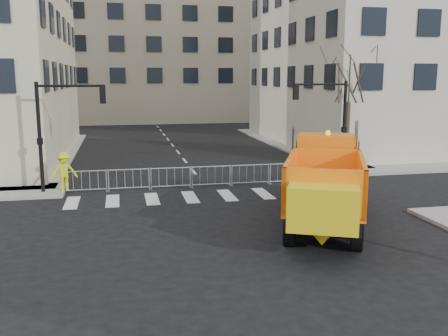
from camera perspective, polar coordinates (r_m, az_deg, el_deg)
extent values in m
plane|color=black|center=(18.72, 1.85, -7.08)|extent=(120.00, 120.00, 0.00)
cube|color=gray|center=(26.77, -2.44, -1.58)|extent=(64.00, 5.00, 0.15)
cube|color=tan|center=(69.77, -8.59, 15.50)|extent=(30.00, 18.00, 24.00)
cylinder|color=black|center=(25.30, -20.31, 3.11)|extent=(0.18, 0.18, 5.40)
cylinder|color=black|center=(29.86, 13.55, 4.48)|extent=(0.18, 0.18, 5.40)
cube|color=black|center=(19.44, 11.46, -3.60)|extent=(5.25, 7.79, 0.47)
cylinder|color=black|center=(22.20, 8.75, -2.88)|extent=(0.80, 1.19, 1.14)
cylinder|color=black|center=(22.18, 14.38, -3.10)|extent=(0.80, 1.19, 1.14)
cylinder|color=black|center=(18.29, 7.90, -5.73)|extent=(0.80, 1.19, 1.14)
cylinder|color=black|center=(18.27, 14.77, -6.00)|extent=(0.80, 1.19, 1.14)
cylinder|color=black|center=(17.00, 7.53, -6.97)|extent=(0.80, 1.19, 1.14)
cylinder|color=black|center=(16.98, 14.93, -7.26)|extent=(0.80, 1.19, 1.14)
cube|color=orange|center=(22.55, 11.70, 0.19)|extent=(2.67, 2.41, 1.04)
cube|color=orange|center=(21.11, 11.70, 1.22)|extent=(2.86, 2.49, 1.87)
cylinder|color=silver|center=(20.31, 14.78, 1.78)|extent=(0.15, 0.15, 2.49)
cube|color=orange|center=(17.79, 11.49, -1.30)|extent=(4.24, 5.23, 1.71)
cube|color=yellow|center=(15.13, 11.24, -4.56)|extent=(2.32, 1.80, 1.35)
cube|color=brown|center=(24.48, 11.67, -1.49)|extent=(3.27, 1.91, 1.17)
imported|color=black|center=(24.57, 14.96, -1.26)|extent=(0.60, 0.40, 1.62)
imported|color=black|center=(25.06, 8.32, -0.42)|extent=(1.19, 1.11, 1.94)
imported|color=black|center=(26.17, 12.35, -0.12)|extent=(1.17, 1.07, 1.92)
imported|color=#CFE11A|center=(25.31, -17.80, -0.40)|extent=(1.36, 0.96, 1.90)
cube|color=#9F170C|center=(27.16, 8.21, -0.16)|extent=(0.56, 0.53, 1.10)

